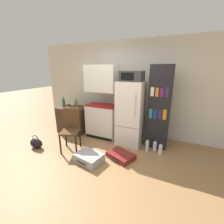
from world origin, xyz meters
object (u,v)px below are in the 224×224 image
object	(u,v)px
kitchen_hutch	(102,105)
bottle_ketchup_red	(76,104)
water_bottle_front	(147,146)
bottle_olive_oil	(76,104)
water_bottle_middle	(160,150)
chair	(71,126)
suitcase_large_flat	(121,156)
bottle_green_tall	(64,103)
side_table	(74,119)
bowl	(73,105)
suitcase_small_flat	(89,158)
bookshelf	(159,108)
refrigerator	(131,114)
handbag	(36,143)
microwave	(132,76)
water_bottle_back	(155,146)

from	to	relation	value
kitchen_hutch	bottle_ketchup_red	size ratio (longest dim) A/B	13.04
water_bottle_front	kitchen_hutch	bearing A→B (deg)	168.19
bottle_olive_oil	water_bottle_front	world-z (taller)	bottle_olive_oil
bottle_olive_oil	water_bottle_middle	xyz separation A→B (m)	(2.46, -0.17, -0.77)
chair	suitcase_large_flat	size ratio (longest dim) A/B	1.51
bottle_green_tall	suitcase_large_flat	world-z (taller)	bottle_green_tall
bottle_green_tall	side_table	bearing A→B (deg)	14.28
bowl	suitcase_small_flat	distance (m)	2.18
bottle_ketchup_red	bottle_olive_oil	world-z (taller)	bottle_olive_oil
side_table	bookshelf	distance (m)	2.58
suitcase_small_flat	water_bottle_front	distance (m)	1.40
refrigerator	water_bottle_front	xyz separation A→B (m)	(0.51, -0.23, -0.67)
bookshelf	handbag	distance (m)	3.14
microwave	water_bottle_middle	bearing A→B (deg)	-17.49
suitcase_small_flat	handbag	size ratio (longest dim) A/B	1.72
suitcase_large_flat	water_bottle_middle	size ratio (longest dim) A/B	2.24
bottle_green_tall	bowl	world-z (taller)	bottle_green_tall
refrigerator	water_bottle_front	size ratio (longest dim) A/B	4.94
microwave	water_bottle_front	world-z (taller)	microwave
refrigerator	bottle_green_tall	distance (m)	2.12
refrigerator	bowl	xyz separation A→B (m)	(-2.02, 0.20, -0.01)
bookshelf	bottle_olive_oil	xyz separation A→B (m)	(-2.30, -0.23, -0.10)
bottle_ketchup_red	chair	distance (m)	1.22
bottle_green_tall	chair	distance (m)	1.26
kitchen_hutch	refrigerator	size ratio (longest dim) A/B	1.24
water_bottle_front	bottle_olive_oil	bearing A→B (deg)	176.42
bookshelf	bottle_ketchup_red	world-z (taller)	bookshelf
bookshelf	water_bottle_back	size ratio (longest dim) A/B	6.81
bottle_olive_oil	chair	bearing A→B (deg)	-61.06
bowl	suitcase_large_flat	size ratio (longest dim) A/B	0.20
bottle_ketchup_red	bottle_green_tall	distance (m)	0.36
refrigerator	suitcase_small_flat	size ratio (longest dim) A/B	2.61
suitcase_large_flat	chair	bearing A→B (deg)	-154.48
bottle_ketchup_red	handbag	size ratio (longest dim) A/B	0.43
bottle_ketchup_red	chair	xyz separation A→B (m)	(0.64, -1.01, -0.25)
side_table	microwave	size ratio (longest dim) A/B	1.58
bowl	water_bottle_back	xyz separation A→B (m)	(2.70, -0.36, -0.67)
bookshelf	bottle_green_tall	world-z (taller)	bookshelf
bottle_green_tall	kitchen_hutch	bearing A→B (deg)	6.59
suitcase_large_flat	water_bottle_front	distance (m)	0.72
water_bottle_middle	handbag	bearing A→B (deg)	-160.37
bottle_green_tall	bowl	bearing A→B (deg)	71.48
bottle_green_tall	water_bottle_middle	world-z (taller)	bottle_green_tall
suitcase_large_flat	suitcase_small_flat	distance (m)	0.70
microwave	water_bottle_front	xyz separation A→B (m)	(0.51, -0.23, -1.60)
water_bottle_front	suitcase_large_flat	bearing A→B (deg)	-129.81
water_bottle_back	chair	bearing A→B (deg)	-158.57
refrigerator	side_table	bearing A→B (deg)	-179.45
refrigerator	bowl	size ratio (longest dim) A/B	12.19
microwave	bottle_green_tall	world-z (taller)	microwave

